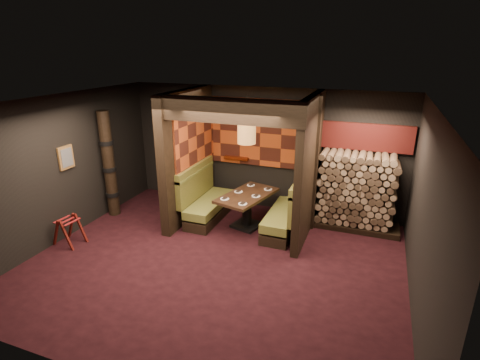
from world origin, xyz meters
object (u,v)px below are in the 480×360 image
at_px(booth_bench_left, 205,201).
at_px(booth_bench_right, 288,214).
at_px(totem_column, 109,165).
at_px(firewood_stack, 360,192).
at_px(luggage_rack, 69,229).
at_px(dining_table, 247,204).
at_px(pendant_lamp, 247,132).

bearing_deg(booth_bench_left, booth_bench_right, 0.00).
height_order(totem_column, firewood_stack, totem_column).
bearing_deg(totem_column, firewood_stack, 13.19).
bearing_deg(luggage_rack, dining_table, 32.49).
bearing_deg(firewood_stack, booth_bench_right, -152.65).
relative_size(pendant_lamp, totem_column, 0.41).
bearing_deg(luggage_rack, totem_column, 93.14).
height_order(booth_bench_right, pendant_lamp, pendant_lamp).
bearing_deg(dining_table, totem_column, -171.39).
bearing_deg(pendant_lamp, booth_bench_left, 172.77).
bearing_deg(booth_bench_left, firewood_stack, 12.17).
bearing_deg(dining_table, booth_bench_left, 175.55).
bearing_deg(booth_bench_right, pendant_lamp, -171.58).
bearing_deg(luggage_rack, booth_bench_left, 44.99).
height_order(booth_bench_right, luggage_rack, booth_bench_right).
bearing_deg(firewood_stack, totem_column, -166.81).
distance_m(pendant_lamp, firewood_stack, 2.69).
xyz_separation_m(booth_bench_right, luggage_rack, (-3.90, -2.01, -0.10)).
xyz_separation_m(booth_bench_left, pendant_lamp, (1.02, -0.13, 1.69)).
distance_m(booth_bench_right, pendant_lamp, 1.90).
bearing_deg(firewood_stack, dining_table, -160.72).
distance_m(luggage_rack, firewood_stack, 5.93).
distance_m(dining_table, luggage_rack, 3.60).
distance_m(booth_bench_left, totem_column, 2.30).
bearing_deg(booth_bench_right, luggage_rack, -152.77).
height_order(luggage_rack, totem_column, totem_column).
relative_size(booth_bench_right, dining_table, 1.02).
bearing_deg(dining_table, pendant_lamp, -90.00).
relative_size(booth_bench_left, firewood_stack, 0.92).
bearing_deg(booth_bench_left, totem_column, -165.25).
distance_m(booth_bench_right, totem_column, 4.10).
xyz_separation_m(booth_bench_left, luggage_rack, (-2.01, -2.01, -0.10)).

